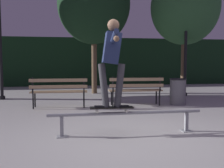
# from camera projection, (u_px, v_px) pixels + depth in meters

# --- Properties ---
(ground_plane) EXTENTS (90.00, 90.00, 0.00)m
(ground_plane) POSITION_uv_depth(u_px,v_px,m) (130.00, 138.00, 4.50)
(ground_plane) COLOR #ADAAA8
(hedge_backdrop) EXTENTS (24.00, 1.20, 2.62)m
(hedge_backdrop) POSITION_uv_depth(u_px,v_px,m) (87.00, 62.00, 14.78)
(hedge_backdrop) COLOR black
(hedge_backdrop) RESTS_ON ground
(grind_rail) EXTENTS (2.83, 0.18, 0.41)m
(grind_rail) POSITION_uv_depth(u_px,v_px,m) (127.00, 116.00, 4.74)
(grind_rail) COLOR gray
(grind_rail) RESTS_ON ground
(skateboard) EXTENTS (0.79, 0.24, 0.09)m
(skateboard) POSITION_uv_depth(u_px,v_px,m) (112.00, 108.00, 4.69)
(skateboard) COLOR black
(skateboard) RESTS_ON grind_rail
(skateboarder) EXTENTS (0.62, 1.41, 1.56)m
(skateboarder) POSITION_uv_depth(u_px,v_px,m) (112.00, 56.00, 4.61)
(skateboarder) COLOR black
(skateboarder) RESTS_ON skateboard
(park_bench_leftmost) EXTENTS (1.61, 0.46, 0.88)m
(park_bench_leftmost) POSITION_uv_depth(u_px,v_px,m) (59.00, 89.00, 7.40)
(park_bench_leftmost) COLOR black
(park_bench_leftmost) RESTS_ON ground
(park_bench_left_center) EXTENTS (1.61, 0.46, 0.88)m
(park_bench_left_center) POSITION_uv_depth(u_px,v_px,m) (136.00, 88.00, 7.76)
(park_bench_left_center) COLOR black
(park_bench_left_center) RESTS_ON ground
(tree_far_right) EXTENTS (2.79, 2.79, 5.08)m
(tree_far_right) POSITION_uv_depth(u_px,v_px,m) (185.00, 7.00, 10.70)
(tree_far_right) COLOR brown
(tree_far_right) RESTS_ON ground
(tree_behind_benches) EXTENTS (2.95, 2.95, 5.27)m
(tree_behind_benches) POSITION_uv_depth(u_px,v_px,m) (94.00, 4.00, 10.60)
(tree_behind_benches) COLOR brown
(tree_behind_benches) RESTS_ON ground
(lamp_post_left) EXTENTS (0.32, 0.32, 3.90)m
(lamp_post_left) POSITION_uv_depth(u_px,v_px,m) (0.00, 28.00, 8.92)
(lamp_post_left) COLOR black
(lamp_post_left) RESTS_ON ground
(lamp_post_right) EXTENTS (0.32, 0.32, 3.90)m
(lamp_post_right) POSITION_uv_depth(u_px,v_px,m) (186.00, 31.00, 9.87)
(lamp_post_right) COLOR black
(lamp_post_right) RESTS_ON ground
(trash_can) EXTENTS (0.52, 0.52, 0.80)m
(trash_can) POSITION_uv_depth(u_px,v_px,m) (178.00, 91.00, 8.03)
(trash_can) COLOR slate
(trash_can) RESTS_ON ground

